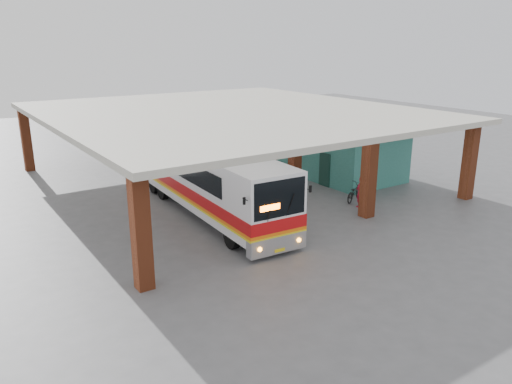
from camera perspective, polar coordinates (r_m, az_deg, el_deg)
The scene contains 8 objects.
ground at distance 26.66m, azimuth 3.31°, elevation -2.20°, with size 90.00×90.00×0.00m, color #515154.
brick_columns at distance 30.79m, azimuth -0.14°, elevation 4.64°, with size 20.10×21.60×4.35m.
canopy_roof at distance 31.15m, azimuth -3.14°, elevation 9.10°, with size 21.00×23.00×0.30m, color beige.
shop_building at distance 33.88m, azimuth 9.38°, elevation 4.49°, with size 5.20×8.20×3.11m.
coach_bus at distance 25.68m, azimuth -5.27°, elevation 1.43°, with size 3.42×13.20×3.81m.
motorcycle at distance 28.77m, azimuth 11.16°, elevation 0.00°, with size 0.68×1.94×1.02m, color black.
pedestrian at distance 27.68m, azimuth 11.83°, elevation 0.02°, with size 0.62×0.40×1.69m, color #B8172C.
red_chair at distance 34.69m, azimuth 1.96°, elevation 3.00°, with size 0.45×0.45×0.85m.
Camera 1 is at (-15.36, -19.98, 8.70)m, focal length 35.00 mm.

